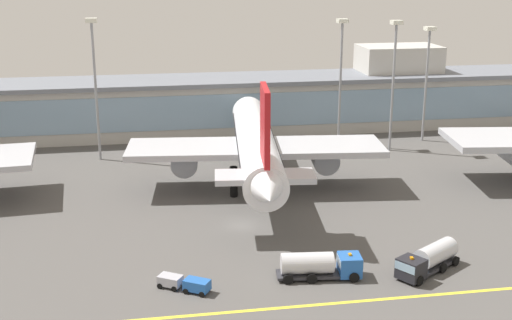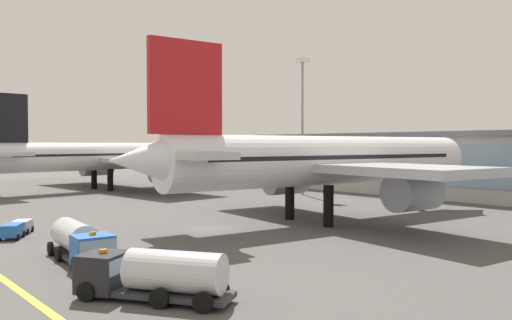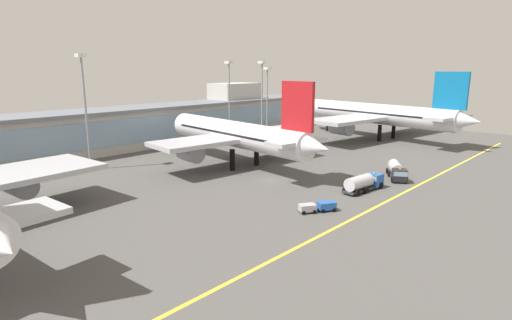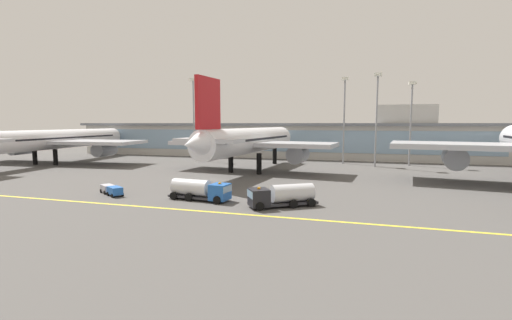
# 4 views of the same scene
# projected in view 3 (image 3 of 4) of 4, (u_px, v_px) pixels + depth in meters

# --- Properties ---
(ground_plane) EXTENTS (186.95, 186.95, 0.00)m
(ground_plane) POSITION_uv_depth(u_px,v_px,m) (271.00, 180.00, 78.27)
(ground_plane) COLOR #514F4C
(taxiway_centreline_stripe) EXTENTS (149.56, 0.50, 0.01)m
(taxiway_centreline_stripe) POSITION_uv_depth(u_px,v_px,m) (378.00, 206.00, 63.64)
(taxiway_centreline_stripe) COLOR yellow
(taxiway_centreline_stripe) RESTS_ON ground
(terminal_building) EXTENTS (136.53, 14.00, 16.03)m
(terminal_building) POSITION_uv_depth(u_px,v_px,m) (139.00, 125.00, 111.07)
(terminal_building) COLOR beige
(terminal_building) RESTS_ON ground
(airliner_near_right) EXTENTS (38.28, 51.45, 18.67)m
(airliner_near_right) POSITION_uv_depth(u_px,v_px,m) (236.00, 135.00, 88.82)
(airliner_near_right) COLOR black
(airliner_near_right) RESTS_ON ground
(airliner_far_right) EXTENTS (51.25, 59.77, 20.08)m
(airliner_far_right) POSITION_uv_depth(u_px,v_px,m) (378.00, 114.00, 123.41)
(airliner_far_right) COLOR black
(airliner_far_right) RESTS_ON ground
(fuel_tanker_truck) EXTENTS (9.25, 3.74, 2.90)m
(fuel_tanker_truck) POSITION_uv_depth(u_px,v_px,m) (364.00, 182.00, 71.54)
(fuel_tanker_truck) COLOR black
(fuel_tanker_truck) RESTS_ON ground
(baggage_tug_near) EXTENTS (8.90, 6.98, 2.90)m
(baggage_tug_near) POSITION_uv_depth(u_px,v_px,m) (397.00, 171.00, 79.35)
(baggage_tug_near) COLOR black
(baggage_tug_near) RESTS_ON ground
(service_truck_far) EXTENTS (5.55, 4.31, 1.40)m
(service_truck_far) POSITION_uv_depth(u_px,v_px,m) (318.00, 207.00, 60.94)
(service_truck_far) COLOR black
(service_truck_far) RESTS_ON ground
(apron_light_mast_west) EXTENTS (1.80, 1.80, 21.20)m
(apron_light_mast_west) POSITION_uv_depth(u_px,v_px,m) (267.00, 91.00, 127.65)
(apron_light_mast_west) COLOR gray
(apron_light_mast_west) RESTS_ON ground
(apron_light_mast_centre) EXTENTS (1.80, 1.80, 22.90)m
(apron_light_mast_centre) POSITION_uv_depth(u_px,v_px,m) (262.00, 89.00, 117.70)
(apron_light_mast_centre) COLOR gray
(apron_light_mast_centre) RESTS_ON ground
(apron_light_mast_east) EXTENTS (1.80, 1.80, 23.75)m
(apron_light_mast_east) POSITION_uv_depth(u_px,v_px,m) (84.00, 95.00, 83.25)
(apron_light_mast_east) COLOR gray
(apron_light_mast_east) RESTS_ON ground
(apron_light_mast_far_east) EXTENTS (1.80, 1.80, 22.83)m
(apron_light_mast_far_east) POSITION_uv_depth(u_px,v_px,m) (229.00, 90.00, 115.57)
(apron_light_mast_far_east) COLOR gray
(apron_light_mast_far_east) RESTS_ON ground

